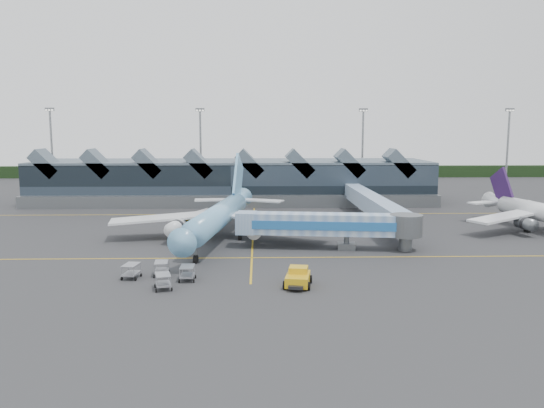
{
  "coord_description": "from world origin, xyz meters",
  "views": [
    {
      "loc": [
        0.85,
        -75.57,
        16.59
      ],
      "look_at": [
        3.03,
        6.9,
        5.0
      ],
      "focal_mm": 35.0,
      "sensor_mm": 36.0,
      "label": 1
    }
  ],
  "objects_px": {
    "main_airliner": "(221,215)",
    "fuel_truck": "(197,220)",
    "regional_jet": "(541,212)",
    "pushback_tug": "(298,278)",
    "jet_bridge": "(338,225)"
  },
  "relations": [
    {
      "from": "pushback_tug",
      "to": "regional_jet",
      "type": "bearing_deg",
      "value": 44.65
    },
    {
      "from": "fuel_truck",
      "to": "regional_jet",
      "type": "bearing_deg",
      "value": 19.84
    },
    {
      "from": "jet_bridge",
      "to": "main_airliner",
      "type": "bearing_deg",
      "value": 163.78
    },
    {
      "from": "main_airliner",
      "to": "jet_bridge",
      "type": "xyz_separation_m",
      "value": [
        16.86,
        -7.32,
        -0.37
      ]
    },
    {
      "from": "pushback_tug",
      "to": "fuel_truck",
      "type": "bearing_deg",
      "value": 124.73
    },
    {
      "from": "regional_jet",
      "to": "pushback_tug",
      "type": "relative_size",
      "value": 6.24
    },
    {
      "from": "main_airliner",
      "to": "pushback_tug",
      "type": "xyz_separation_m",
      "value": [
        9.94,
        -24.76,
        -2.89
      ]
    },
    {
      "from": "main_airliner",
      "to": "fuel_truck",
      "type": "bearing_deg",
      "value": 134.55
    },
    {
      "from": "regional_jet",
      "to": "jet_bridge",
      "type": "relative_size",
      "value": 1.15
    },
    {
      "from": "jet_bridge",
      "to": "pushback_tug",
      "type": "bearing_deg",
      "value": -104.41
    },
    {
      "from": "jet_bridge",
      "to": "fuel_truck",
      "type": "distance_m",
      "value": 25.06
    },
    {
      "from": "fuel_truck",
      "to": "pushback_tug",
      "type": "distance_m",
      "value": 33.89
    },
    {
      "from": "main_airliner",
      "to": "regional_jet",
      "type": "bearing_deg",
      "value": 13.42
    },
    {
      "from": "main_airliner",
      "to": "jet_bridge",
      "type": "relative_size",
      "value": 1.55
    },
    {
      "from": "regional_jet",
      "to": "jet_bridge",
      "type": "bearing_deg",
      "value": -171.71
    }
  ]
}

